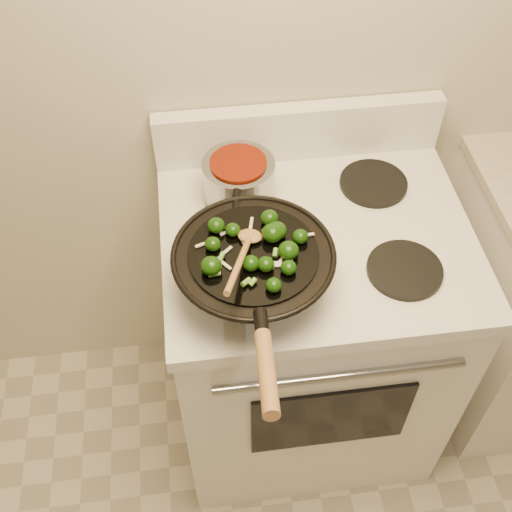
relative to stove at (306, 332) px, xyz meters
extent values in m
plane|color=beige|center=(0.01, 0.33, 0.83)|extent=(3.50, 0.00, 3.50)
cube|color=white|center=(0.00, 0.00, -0.03)|extent=(0.76, 0.64, 0.88)
cube|color=white|center=(0.00, 0.00, 0.43)|extent=(0.78, 0.66, 0.04)
cube|color=white|center=(0.00, 0.30, 0.53)|extent=(0.78, 0.05, 0.16)
cylinder|color=#92959B|center=(0.00, -0.33, 0.31)|extent=(0.60, 0.02, 0.02)
cube|color=black|center=(0.00, -0.33, 0.08)|extent=(0.42, 0.01, 0.28)
cylinder|color=black|center=(-0.18, -0.15, 0.46)|extent=(0.18, 0.18, 0.01)
cylinder|color=black|center=(0.18, -0.15, 0.46)|extent=(0.18, 0.18, 0.01)
cylinder|color=black|center=(-0.18, 0.15, 0.46)|extent=(0.18, 0.18, 0.01)
cylinder|color=black|center=(0.18, 0.15, 0.46)|extent=(0.18, 0.18, 0.01)
torus|color=black|center=(-0.18, -0.15, 0.57)|extent=(0.36, 0.36, 0.01)
cylinder|color=black|center=(-0.18, -0.15, 0.57)|extent=(0.29, 0.29, 0.01)
cylinder|color=black|center=(-0.19, -0.36, 0.60)|extent=(0.03, 0.06, 0.04)
cylinder|color=#9D6D3D|center=(-0.20, -0.48, 0.62)|extent=(0.04, 0.19, 0.06)
ellipsoid|color=#123308|center=(-0.28, -0.19, 0.59)|extent=(0.05, 0.05, 0.04)
cylinder|color=#427C2C|center=(-0.26, -0.19, 0.58)|extent=(0.02, 0.01, 0.01)
ellipsoid|color=#123308|center=(-0.12, -0.11, 0.59)|extent=(0.05, 0.05, 0.04)
ellipsoid|color=#123308|center=(-0.13, -0.07, 0.59)|extent=(0.04, 0.04, 0.03)
ellipsoid|color=#123308|center=(-0.16, -0.20, 0.59)|extent=(0.04, 0.04, 0.03)
cylinder|color=#427C2C|center=(-0.15, -0.20, 0.58)|extent=(0.02, 0.02, 0.02)
ellipsoid|color=#123308|center=(-0.19, -0.19, 0.59)|extent=(0.04, 0.04, 0.03)
ellipsoid|color=#123308|center=(-0.15, -0.26, 0.59)|extent=(0.03, 0.03, 0.03)
ellipsoid|color=#123308|center=(-0.11, -0.17, 0.59)|extent=(0.05, 0.05, 0.04)
cylinder|color=#427C2C|center=(-0.09, -0.17, 0.58)|extent=(0.02, 0.02, 0.01)
ellipsoid|color=#123308|center=(-0.27, -0.13, 0.59)|extent=(0.04, 0.04, 0.03)
ellipsoid|color=#123308|center=(-0.07, -0.13, 0.59)|extent=(0.04, 0.04, 0.03)
ellipsoid|color=#123308|center=(-0.25, -0.08, 0.59)|extent=(0.04, 0.04, 0.03)
cylinder|color=#427C2C|center=(-0.24, -0.08, 0.58)|extent=(0.02, 0.02, 0.01)
ellipsoid|color=#123308|center=(-0.11, -0.22, 0.59)|extent=(0.04, 0.04, 0.03)
ellipsoid|color=#123308|center=(-0.13, -0.12, 0.59)|extent=(0.05, 0.05, 0.04)
ellipsoid|color=#123308|center=(-0.22, -0.09, 0.59)|extent=(0.03, 0.03, 0.03)
cylinder|color=#427C2C|center=(-0.21, -0.09, 0.58)|extent=(0.02, 0.01, 0.02)
cube|color=white|center=(-0.23, -0.09, 0.58)|extent=(0.04, 0.02, 0.00)
cube|color=white|center=(-0.24, -0.14, 0.58)|extent=(0.03, 0.03, 0.00)
cube|color=white|center=(-0.25, -0.18, 0.58)|extent=(0.03, 0.04, 0.00)
cube|color=white|center=(-0.17, -0.07, 0.58)|extent=(0.02, 0.04, 0.00)
cube|color=white|center=(-0.11, -0.17, 0.58)|extent=(0.03, 0.04, 0.00)
cube|color=white|center=(-0.28, -0.12, 0.58)|extent=(0.04, 0.02, 0.00)
cube|color=white|center=(-0.12, -0.20, 0.58)|extent=(0.04, 0.01, 0.00)
cube|color=white|center=(-0.20, -0.11, 0.58)|extent=(0.02, 0.05, 0.00)
cube|color=white|center=(-0.06, -0.12, 0.58)|extent=(0.05, 0.01, 0.00)
cube|color=white|center=(-0.15, -0.19, 0.58)|extent=(0.05, 0.02, 0.00)
cylinder|color=#5DA033|center=(-0.21, -0.24, 0.58)|extent=(0.02, 0.03, 0.01)
cylinder|color=#5DA033|center=(-0.27, -0.21, 0.58)|extent=(0.02, 0.02, 0.01)
cylinder|color=#5DA033|center=(-0.19, -0.24, 0.58)|extent=(0.03, 0.02, 0.02)
cylinder|color=#5DA033|center=(-0.13, -0.17, 0.58)|extent=(0.02, 0.03, 0.02)
cylinder|color=#5DA033|center=(-0.25, -0.17, 0.58)|extent=(0.02, 0.02, 0.01)
sphere|color=beige|center=(-0.10, -0.20, 0.58)|extent=(0.01, 0.01, 0.01)
sphere|color=beige|center=(-0.15, -0.10, 0.58)|extent=(0.01, 0.01, 0.01)
sphere|color=beige|center=(-0.10, -0.19, 0.58)|extent=(0.01, 0.01, 0.01)
sphere|color=beige|center=(-0.10, -0.10, 0.58)|extent=(0.01, 0.01, 0.01)
ellipsoid|color=#9D6D3D|center=(-0.18, -0.11, 0.58)|extent=(0.06, 0.06, 0.01)
cylinder|color=#9D6D3D|center=(-0.22, -0.22, 0.62)|extent=(0.08, 0.21, 0.09)
cylinder|color=#92959B|center=(-0.18, 0.15, 0.51)|extent=(0.18, 0.18, 0.10)
cylinder|color=#611404|center=(-0.18, 0.15, 0.57)|extent=(0.14, 0.14, 0.01)
cylinder|color=black|center=(-0.20, 0.00, 0.56)|extent=(0.04, 0.11, 0.02)
camera|label=1|loc=(-0.29, -1.05, 1.63)|focal=45.00mm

